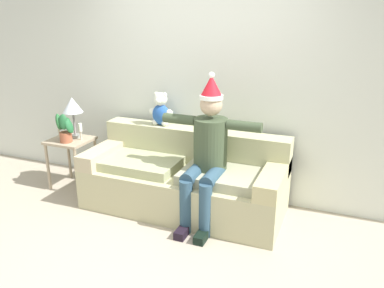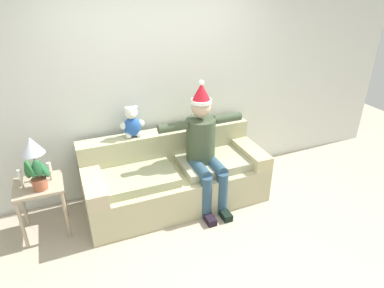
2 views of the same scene
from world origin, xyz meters
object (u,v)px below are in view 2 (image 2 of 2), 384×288
object	(u,v)px
couch	(175,176)
table_lamp	(31,148)
potted_plant	(37,174)
side_table	(40,193)
person_seated	(204,146)
candle_tall	(21,176)
teddy_bear	(132,123)
candle_short	(50,169)

from	to	relation	value
couch	table_lamp	world-z (taller)	table_lamp
potted_plant	side_table	bearing A→B (deg)	104.98
couch	person_seated	world-z (taller)	person_seated
table_lamp	candle_tall	xyz separation A→B (m)	(-0.15, -0.11, -0.24)
person_seated	side_table	distance (m)	1.83
couch	table_lamp	size ratio (longest dim) A/B	4.35
table_lamp	candle_tall	size ratio (longest dim) A/B	2.29
person_seated	teddy_bear	bearing A→B (deg)	149.10
table_lamp	candle_short	size ratio (longest dim) A/B	2.44
couch	candle_tall	bearing A→B (deg)	-178.72
couch	potted_plant	size ratio (longest dim) A/B	5.99
person_seated	table_lamp	xyz separation A→B (m)	(-1.79, 0.24, 0.22)
person_seated	teddy_bear	size ratio (longest dim) A/B	3.98
side_table	candle_short	world-z (taller)	candle_short
candle_tall	side_table	bearing A→B (deg)	8.43
couch	teddy_bear	size ratio (longest dim) A/B	5.61
teddy_bear	table_lamp	xyz separation A→B (m)	(-1.07, -0.19, -0.01)
teddy_bear	table_lamp	distance (m)	1.09
candle_tall	candle_short	distance (m)	0.28
teddy_bear	person_seated	bearing A→B (deg)	-30.90
side_table	candle_short	xyz separation A→B (m)	(0.13, 0.04, 0.24)
couch	side_table	size ratio (longest dim) A/B	3.53
teddy_bear	candle_short	distance (m)	1.01
couch	candle_tall	xyz separation A→B (m)	(-1.63, -0.04, 0.42)
couch	teddy_bear	world-z (taller)	teddy_bear
person_seated	teddy_bear	distance (m)	0.87
couch	table_lamp	xyz separation A→B (m)	(-1.48, 0.07, 0.66)
person_seated	teddy_bear	world-z (taller)	person_seated
potted_plant	candle_tall	bearing A→B (deg)	154.32
couch	teddy_bear	xyz separation A→B (m)	(-0.41, 0.27, 0.67)
person_seated	candle_tall	xyz separation A→B (m)	(-1.94, 0.13, -0.02)
teddy_bear	side_table	bearing A→B (deg)	-165.31
side_table	table_lamp	xyz separation A→B (m)	(0.01, 0.09, 0.49)
side_table	couch	bearing A→B (deg)	0.63
potted_plant	candle_short	distance (m)	0.18
side_table	candle_tall	size ratio (longest dim) A/B	2.82
person_seated	potted_plant	xyz separation A→B (m)	(-1.78, 0.05, 0.02)
candle_tall	person_seated	bearing A→B (deg)	-3.74
person_seated	candle_tall	bearing A→B (deg)	176.26
person_seated	couch	bearing A→B (deg)	152.34
couch	candle_short	xyz separation A→B (m)	(-1.36, 0.02, 0.41)
person_seated	candle_tall	distance (m)	1.94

